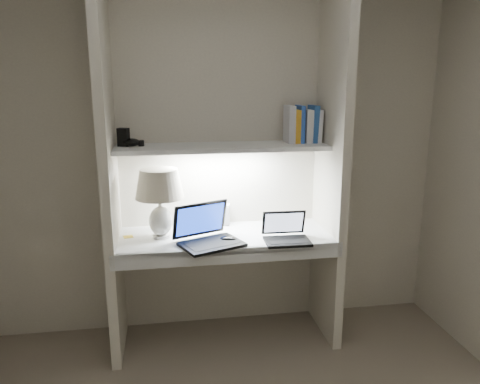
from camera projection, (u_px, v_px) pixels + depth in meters
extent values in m
cube|color=beige|center=(219.00, 158.00, 3.30)|extent=(3.20, 0.01, 2.50)
cube|color=beige|center=(109.00, 168.00, 2.92)|extent=(0.06, 0.55, 2.50)
cube|color=beige|center=(331.00, 161.00, 3.15)|extent=(0.06, 0.55, 2.50)
cube|color=white|center=(225.00, 237.00, 3.16)|extent=(1.40, 0.55, 0.04)
cube|color=silver|center=(230.00, 256.00, 2.91)|extent=(1.46, 0.03, 0.10)
cube|color=silver|center=(222.00, 147.00, 3.11)|extent=(1.40, 0.36, 0.03)
cube|color=white|center=(222.00, 151.00, 3.11)|extent=(0.60, 0.04, 0.02)
cylinder|color=white|center=(161.00, 236.00, 3.09)|extent=(0.12, 0.12, 0.02)
ellipsoid|color=white|center=(161.00, 221.00, 3.07)|extent=(0.16, 0.16, 0.20)
cylinder|color=white|center=(160.00, 204.00, 3.04)|extent=(0.03, 0.03, 0.08)
sphere|color=#FFD899|center=(160.00, 191.00, 3.02)|extent=(0.05, 0.05, 0.05)
cube|color=black|center=(212.00, 244.00, 2.94)|extent=(0.44, 0.38, 0.02)
cube|color=black|center=(212.00, 243.00, 2.94)|extent=(0.36, 0.29, 0.00)
cube|color=black|center=(200.00, 219.00, 3.04)|extent=(0.37, 0.21, 0.23)
cube|color=blue|center=(200.00, 219.00, 3.04)|extent=(0.32, 0.17, 0.19)
cube|color=black|center=(287.00, 241.00, 2.99)|extent=(0.29, 0.21, 0.02)
cube|color=black|center=(287.00, 240.00, 2.99)|extent=(0.25, 0.15, 0.00)
cube|color=black|center=(284.00, 222.00, 3.09)|extent=(0.29, 0.07, 0.17)
cube|color=silver|center=(284.00, 223.00, 3.08)|extent=(0.25, 0.05, 0.14)
cube|color=silver|center=(222.00, 215.00, 3.35)|extent=(0.12, 0.10, 0.15)
ellipsoid|color=black|center=(228.00, 239.00, 3.01)|extent=(0.12, 0.09, 0.04)
torus|color=black|center=(275.00, 227.00, 3.29)|extent=(0.12, 0.12, 0.01)
cube|color=gold|center=(128.00, 237.00, 3.11)|extent=(0.08, 0.08, 0.00)
cube|color=silver|center=(317.00, 126.00, 3.23)|extent=(0.04, 0.17, 0.22)
cube|color=#255194|center=(313.00, 124.00, 3.22)|extent=(0.05, 0.17, 0.25)
cube|color=silver|center=(307.00, 126.00, 3.22)|extent=(0.05, 0.17, 0.22)
cube|color=blue|center=(300.00, 124.00, 3.21)|extent=(0.03, 0.17, 0.25)
cube|color=orange|center=(295.00, 126.00, 3.21)|extent=(0.04, 0.17, 0.22)
cube|color=silver|center=(289.00, 124.00, 3.20)|extent=(0.05, 0.17, 0.25)
cube|color=black|center=(123.00, 137.00, 3.03)|extent=(0.08, 0.07, 0.12)
ellipsoid|color=black|center=(131.00, 142.00, 3.03)|extent=(0.14, 0.12, 0.05)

